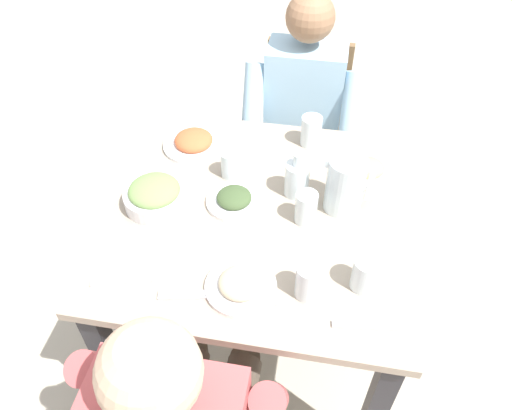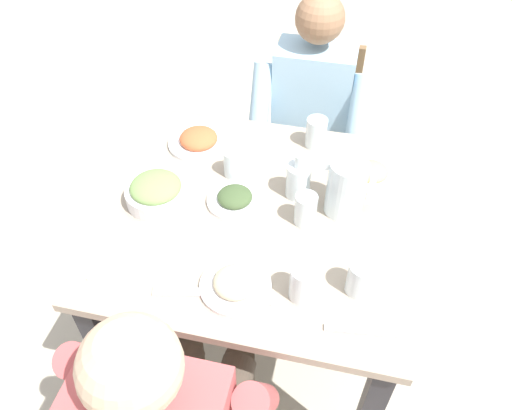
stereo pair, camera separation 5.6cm
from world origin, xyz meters
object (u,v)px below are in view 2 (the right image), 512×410
water_glass_by_pitcher (316,133)px  water_glass_near_left (303,283)px  chair_far (312,127)px  dining_table (262,235)px  water_glass_center (360,278)px  salad_bowl (156,191)px  plate_dolmas (235,198)px  plate_fries (371,173)px  oil_carafe (298,181)px  water_glass_far_left (306,209)px  plate_rice_curry (199,140)px  water_pitcher (346,188)px  water_glass_far_right (233,163)px  diner_far (308,126)px  plate_beans (235,284)px

water_glass_by_pitcher → water_glass_near_left: bearing=-85.1°
chair_far → water_glass_near_left: (0.12, -1.14, 0.31)m
dining_table → water_glass_center: (0.32, -0.24, 0.17)m
salad_bowl → plate_dolmas: (0.25, 0.05, -0.03)m
plate_dolmas → water_glass_near_left: water_glass_near_left is taller
plate_fries → water_glass_near_left: water_glass_near_left is taller
chair_far → oil_carafe: oil_carafe is taller
water_glass_center → water_glass_far_left: bearing=129.5°
water_glass_near_left → plate_rice_curry: bearing=129.5°
plate_dolmas → water_glass_near_left: size_ratio=1.64×
chair_far → salad_bowl: chair_far is taller
chair_far → water_pitcher: 0.88m
salad_bowl → water_glass_far_left: (0.48, 0.02, 0.01)m
chair_far → plate_fries: bearing=-65.8°
water_pitcher → water_glass_center: water_pitcher is taller
water_pitcher → plate_dolmas: size_ratio=1.04×
water_glass_center → oil_carafe: (-0.23, 0.34, 0.00)m
water_glass_far_right → water_pitcher: bearing=-12.9°
chair_far → water_glass_far_left: chair_far is taller
dining_table → plate_fries: plate_fries is taller
dining_table → water_pitcher: size_ratio=5.01×
plate_dolmas → plate_fries: (0.42, 0.23, 0.00)m
water_glass_far_left → water_glass_by_pitcher: 0.39m
dining_table → diner_far: (0.06, 0.64, 0.00)m
plate_rice_curry → plate_fries: 0.63m
plate_beans → oil_carafe: 0.42m
water_pitcher → salad_bowl: (-0.59, -0.10, -0.05)m
plate_beans → plate_dolmas: bearing=104.9°
water_pitcher → plate_rice_curry: (-0.55, 0.22, -0.08)m
salad_bowl → oil_carafe: 0.46m
diner_far → water_glass_far_right: 0.55m
dining_table → plate_beans: (-0.01, -0.31, 0.13)m
water_glass_far_right → oil_carafe: (0.23, -0.05, 0.01)m
water_pitcher → water_glass_far_left: size_ratio=1.76×
diner_far → water_pitcher: (0.19, -0.58, 0.21)m
plate_beans → water_glass_far_right: size_ratio=2.03×
water_glass_near_left → oil_carafe: size_ratio=0.68×
dining_table → water_glass_center: 0.44m
diner_far → salad_bowl: (-0.40, -0.67, 0.15)m
salad_bowl → plate_beans: (0.33, -0.28, -0.02)m
plate_fries → plate_dolmas: bearing=-152.0°
water_glass_by_pitcher → water_glass_far_right: water_glass_by_pitcher is taller
dining_table → water_glass_center: water_glass_center is taller
plate_rice_curry → water_glass_by_pitcher: water_glass_by_pitcher is taller
chair_far → salad_bowl: size_ratio=4.26×
water_pitcher → salad_bowl: bearing=-170.8°
plate_rice_curry → water_glass_near_left: (0.48, -0.58, 0.04)m
water_pitcher → water_glass_near_left: (-0.08, -0.36, -0.04)m
plate_rice_curry → dining_table: bearing=-43.5°
diner_far → salad_bowl: 0.80m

